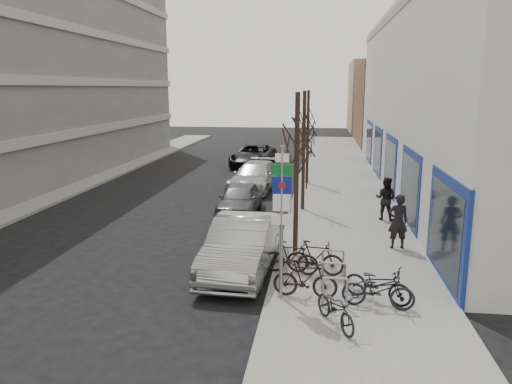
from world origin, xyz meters
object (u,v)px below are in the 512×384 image
(bike_far_inner, at_px, (315,257))
(parked_car_front, at_px, (242,245))
(lane_car, at_px, (253,155))
(pedestrian_near, at_px, (398,221))
(meter_front, at_px, (281,237))
(tree_far, at_px, (308,115))
(bike_near_left, at_px, (336,306))
(bike_far_curb, at_px, (378,287))
(pedestrian_far, at_px, (386,198))
(meter_back, at_px, (297,177))
(tree_near, at_px, (297,137))
(bike_mid_curb, at_px, (378,281))
(bike_mid_inner, at_px, (291,257))
(highway_sign_pole, at_px, (282,213))
(tree_mid, at_px, (304,123))
(bike_rack, at_px, (334,273))
(parked_car_mid, at_px, (240,199))
(bike_near_right, at_px, (305,279))
(parked_car_back, at_px, (255,177))
(meter_mid, at_px, (291,200))

(bike_far_inner, distance_m, parked_car_front, 2.30)
(parked_car_front, bearing_deg, lane_car, 99.33)
(pedestrian_near, bearing_deg, meter_front, 14.08)
(tree_far, relative_size, parked_car_front, 1.07)
(bike_near_left, distance_m, bike_far_curb, 1.59)
(bike_far_inner, bearing_deg, tree_far, 11.71)
(pedestrian_far, bearing_deg, meter_back, -31.37)
(tree_near, xyz_separation_m, parked_car_front, (-1.59, -1.37, -3.26))
(meter_back, relative_size, bike_far_curb, 0.70)
(bike_mid_curb, distance_m, bike_mid_inner, 2.90)
(pedestrian_near, bearing_deg, meter_back, -76.35)
(highway_sign_pole, bearing_deg, lane_car, 99.45)
(tree_mid, bearing_deg, bike_near_left, -84.03)
(bike_rack, height_order, lane_car, lane_car)
(meter_back, xyz_separation_m, bike_mid_curb, (2.77, -13.90, -0.21))
(bike_far_curb, bearing_deg, parked_car_mid, 36.61)
(bike_near_right, relative_size, parked_car_back, 0.32)
(tree_near, distance_m, pedestrian_far, 6.86)
(tree_mid, relative_size, lane_car, 0.96)
(meter_back, distance_m, bike_mid_inner, 12.23)
(highway_sign_pole, bearing_deg, bike_mid_curb, 2.44)
(bike_near_right, bearing_deg, bike_far_curb, -97.10)
(tree_mid, relative_size, bike_far_curb, 3.02)
(meter_back, relative_size, bike_mid_inner, 0.76)
(tree_far, relative_size, lane_car, 0.96)
(bike_rack, xyz_separation_m, meter_mid, (-1.65, 7.90, 0.26))
(tree_near, distance_m, meter_back, 10.98)
(tree_near, relative_size, meter_front, 4.33)
(meter_back, bearing_deg, bike_near_right, -86.35)
(tree_far, height_order, parked_car_mid, tree_far)
(highway_sign_pole, relative_size, bike_mid_curb, 2.29)
(bike_rack, xyz_separation_m, meter_back, (-1.65, 13.40, 0.26))
(bike_rack, bearing_deg, meter_back, 97.02)
(parked_car_back, distance_m, pedestrian_near, 11.75)
(bike_far_curb, height_order, parked_car_front, parked_car_front)
(meter_back, bearing_deg, bike_far_inner, -84.72)
(bike_mid_curb, xyz_separation_m, bike_far_inner, (-1.65, 1.71, -0.03))
(tree_far, relative_size, bike_near_right, 3.17)
(tree_mid, bearing_deg, parked_car_back, 121.27)
(bike_mid_curb, distance_m, parked_car_back, 15.39)
(bike_mid_curb, bearing_deg, meter_mid, 45.75)
(tree_mid, bearing_deg, meter_front, -93.68)
(bike_near_left, bearing_deg, pedestrian_near, 42.00)
(bike_mid_inner, bearing_deg, bike_near_left, -149.30)
(tree_near, xyz_separation_m, parked_car_back, (-2.80, 11.11, -3.32))
(tree_near, distance_m, tree_far, 13.00)
(tree_near, distance_m, meter_mid, 5.95)
(meter_mid, height_order, bike_near_right, meter_mid)
(bike_far_inner, bearing_deg, bike_near_left, -161.86)
(highway_sign_pole, distance_m, bike_mid_curb, 3.07)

